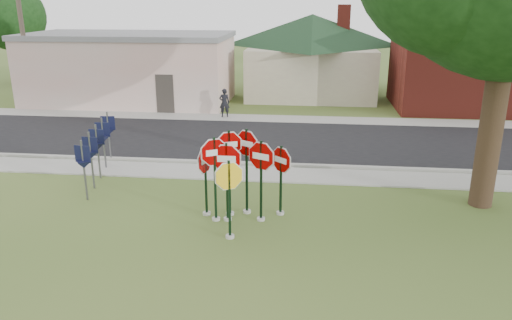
# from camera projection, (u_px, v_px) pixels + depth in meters

# --- Properties ---
(ground) EXTENTS (120.00, 120.00, 0.00)m
(ground) POSITION_uv_depth(u_px,v_px,m) (227.00, 244.00, 13.24)
(ground) COLOR #3D5821
(ground) RESTS_ON ground
(sidewalk_near) EXTENTS (60.00, 1.60, 0.06)m
(sidewalk_near) POSITION_uv_depth(u_px,v_px,m) (252.00, 174.00, 18.43)
(sidewalk_near) COLOR gray
(sidewalk_near) RESTS_ON ground
(road) EXTENTS (60.00, 7.00, 0.04)m
(road) POSITION_uv_depth(u_px,v_px,m) (264.00, 141.00, 22.68)
(road) COLOR black
(road) RESTS_ON ground
(sidewalk_far) EXTENTS (60.00, 1.60, 0.06)m
(sidewalk_far) POSITION_uv_depth(u_px,v_px,m) (271.00, 119.00, 26.74)
(sidewalk_far) COLOR gray
(sidewalk_far) RESTS_ON ground
(curb) EXTENTS (60.00, 0.20, 0.14)m
(curb) POSITION_uv_depth(u_px,v_px,m) (255.00, 164.00, 19.36)
(curb) COLOR gray
(curb) RESTS_ON ground
(stop_sign_center) EXTENTS (1.16, 0.24, 2.48)m
(stop_sign_center) POSITION_uv_depth(u_px,v_px,m) (227.00, 171.00, 14.18)
(stop_sign_center) COLOR #A5A39A
(stop_sign_center) RESTS_ON ground
(stop_sign_yellow) EXTENTS (0.97, 0.49, 2.32)m
(stop_sign_yellow) POSITION_uv_depth(u_px,v_px,m) (229.00, 190.00, 13.15)
(stop_sign_yellow) COLOR #A5A39A
(stop_sign_yellow) RESTS_ON ground
(stop_sign_left) EXTENTS (0.96, 0.57, 2.64)m
(stop_sign_left) POSITION_uv_depth(u_px,v_px,m) (215.00, 167.00, 14.15)
(stop_sign_left) COLOR #A5A39A
(stop_sign_left) RESTS_ON ground
(stop_sign_right) EXTENTS (1.04, 0.50, 2.55)m
(stop_sign_right) POSITION_uv_depth(u_px,v_px,m) (261.00, 169.00, 14.16)
(stop_sign_right) COLOR #A5A39A
(stop_sign_right) RESTS_ON ground
(stop_sign_back_right) EXTENTS (0.93, 0.59, 2.74)m
(stop_sign_back_right) POSITION_uv_depth(u_px,v_px,m) (247.00, 159.00, 14.63)
(stop_sign_back_right) COLOR #A5A39A
(stop_sign_back_right) RESTS_ON ground
(stop_sign_back_left) EXTENTS (0.97, 0.40, 2.73)m
(stop_sign_back_left) POSITION_uv_depth(u_px,v_px,m) (229.00, 161.00, 14.50)
(stop_sign_back_left) COLOR #A5A39A
(stop_sign_back_left) RESTS_ON ground
(stop_sign_far_right) EXTENTS (0.79, 0.73, 2.26)m
(stop_sign_far_right) POSITION_uv_depth(u_px,v_px,m) (281.00, 172.00, 14.64)
(stop_sign_far_right) COLOR #A5A39A
(stop_sign_far_right) RESTS_ON ground
(stop_sign_far_left) EXTENTS (0.35, 1.07, 2.30)m
(stop_sign_far_left) POSITION_uv_depth(u_px,v_px,m) (205.00, 171.00, 14.60)
(stop_sign_far_left) COLOR #A5A39A
(stop_sign_far_left) RESTS_ON ground
(route_sign_row) EXTENTS (1.43, 4.63, 2.00)m
(route_sign_row) POSITION_uv_depth(u_px,v_px,m) (97.00, 146.00, 17.68)
(route_sign_row) COLOR #59595E
(route_sign_row) RESTS_ON ground
(building_stucco) EXTENTS (12.20, 6.20, 4.20)m
(building_stucco) POSITION_uv_depth(u_px,v_px,m) (130.00, 67.00, 30.53)
(building_stucco) COLOR beige
(building_stucco) RESTS_ON ground
(building_house) EXTENTS (11.60, 11.60, 6.20)m
(building_house) POSITION_uv_depth(u_px,v_px,m) (312.00, 39.00, 32.68)
(building_house) COLOR #B8B092
(building_house) RESTS_ON ground
(building_brick) EXTENTS (10.20, 6.20, 4.75)m
(building_brick) POSITION_uv_depth(u_px,v_px,m) (485.00, 67.00, 28.70)
(building_brick) COLOR maroon
(building_brick) RESTS_ON ground
(utility_pole_near) EXTENTS (2.20, 0.26, 9.50)m
(utility_pole_near) POSITION_uv_depth(u_px,v_px,m) (21.00, 21.00, 27.53)
(utility_pole_near) COLOR brown
(utility_pole_near) RESTS_ON ground
(bg_tree_left) EXTENTS (4.90, 4.90, 7.35)m
(bg_tree_left) POSITION_uv_depth(u_px,v_px,m) (11.00, 17.00, 36.51)
(bg_tree_left) COLOR black
(bg_tree_left) RESTS_ON ground
(pedestrian) EXTENTS (0.63, 0.49, 1.54)m
(pedestrian) POSITION_uv_depth(u_px,v_px,m) (224.00, 103.00, 26.82)
(pedestrian) COLOR black
(pedestrian) RESTS_ON sidewalk_far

